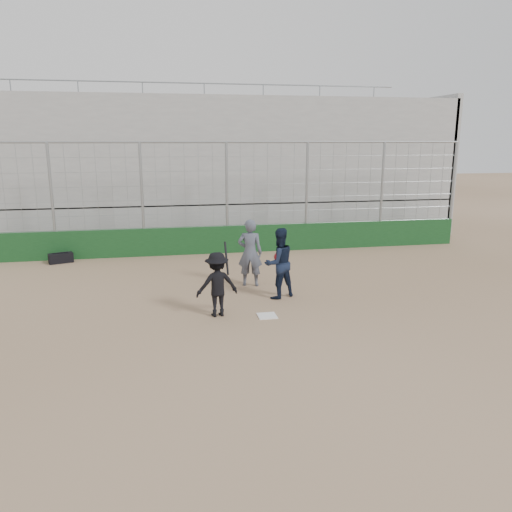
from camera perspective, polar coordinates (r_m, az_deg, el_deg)
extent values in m
plane|color=brown|center=(11.93, 1.28, -6.90)|extent=(90.00, 90.00, 0.00)
cube|color=white|center=(11.93, 1.28, -6.85)|extent=(0.44, 0.44, 0.02)
cube|color=#123817|center=(18.46, -3.28, 1.94)|extent=(18.00, 0.25, 1.00)
cylinder|color=gray|center=(18.23, -3.34, 6.57)|extent=(0.10, 0.10, 4.00)
cylinder|color=gray|center=(21.35, 21.53, 6.65)|extent=(0.10, 0.10, 4.00)
cylinder|color=gray|center=(18.10, -3.43, 12.87)|extent=(18.00, 0.07, 0.07)
cube|color=gray|center=(23.26, -4.92, 5.00)|extent=(20.00, 6.70, 1.60)
cube|color=gray|center=(23.02, -5.06, 12.16)|extent=(20.00, 6.70, 4.20)
cube|color=gray|center=(26.05, 17.78, 9.95)|extent=(0.25, 6.70, 6.10)
cylinder|color=gray|center=(26.30, -5.96, 19.03)|extent=(20.00, 0.06, 0.06)
imported|color=black|center=(11.79, -4.47, -3.25)|extent=(1.07, 0.71, 1.54)
cylinder|color=black|center=(11.81, -3.40, -0.24)|extent=(0.07, 0.57, 0.71)
imported|color=black|center=(13.11, 2.65, -2.23)|extent=(1.12, 1.02, 1.23)
sphere|color=maroon|center=(12.99, 2.68, -0.11)|extent=(0.28, 0.28, 0.28)
imported|color=#4B515F|center=(14.16, -0.69, -0.01)|extent=(0.80, 0.63, 1.73)
cube|color=black|center=(18.17, -21.41, -0.22)|extent=(0.85, 0.58, 0.33)
cylinder|color=black|center=(18.14, -21.45, 0.35)|extent=(0.49, 0.21, 0.04)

